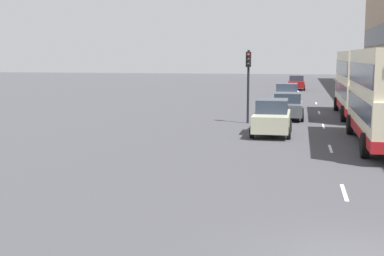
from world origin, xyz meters
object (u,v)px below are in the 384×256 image
at_px(car_1, 296,83).
at_px(car_3, 287,106).
at_px(car_2, 287,95).
at_px(double_decker_bus_ahead, 361,82).
at_px(traffic_light_far_kerb, 248,74).
at_px(car_0, 272,117).

height_order(car_1, car_3, car_1).
distance_m(car_2, car_3, 8.62).
bearing_deg(car_2, double_decker_bus_ahead, 128.48).
relative_size(car_3, traffic_light_far_kerb, 0.97).
xyz_separation_m(car_3, traffic_light_far_kerb, (-2.27, -2.70, 2.11)).
bearing_deg(double_decker_bus_ahead, traffic_light_far_kerb, -143.63).
relative_size(car_0, car_3, 1.01).
bearing_deg(car_3, double_decker_bus_ahead, -152.72).
distance_m(car_1, traffic_light_far_kerb, 32.90).
bearing_deg(traffic_light_far_kerb, car_2, 79.96).
bearing_deg(car_0, car_2, -91.24).
xyz_separation_m(car_0, car_3, (0.61, 7.15, -0.06)).
distance_m(car_0, car_1, 37.20).
bearing_deg(car_2, car_1, -91.53).
xyz_separation_m(double_decker_bus_ahead, car_2, (-4.94, 6.21, -1.39)).
distance_m(car_0, car_3, 7.18).
distance_m(car_0, car_2, 15.77).
xyz_separation_m(double_decker_bus_ahead, car_3, (-4.67, -2.41, -1.45)).
height_order(car_0, car_2, car_2).
bearing_deg(car_0, car_3, -94.84).
bearing_deg(traffic_light_far_kerb, car_0, -69.51).
relative_size(double_decker_bus_ahead, car_0, 2.50).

